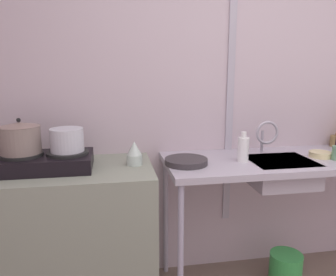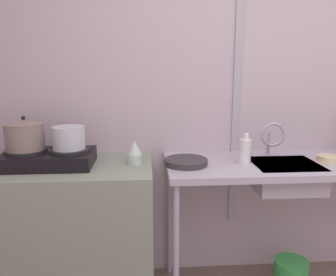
% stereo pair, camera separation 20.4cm
% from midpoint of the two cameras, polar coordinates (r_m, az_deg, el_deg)
% --- Properties ---
extents(wall_back, '(4.87, 0.10, 2.51)m').
position_cam_midpoint_polar(wall_back, '(2.49, 15.81, 5.82)').
color(wall_back, '#C4B0BA').
rests_on(wall_back, ground).
extents(wall_metal_strip, '(0.05, 0.01, 2.01)m').
position_cam_midpoint_polar(wall_metal_strip, '(2.39, 14.11, 8.70)').
color(wall_metal_strip, '#AFA7B6').
extents(counter_concrete, '(1.29, 0.60, 0.92)m').
position_cam_midpoint_polar(counter_concrete, '(2.30, -16.94, -15.64)').
color(counter_concrete, gray).
rests_on(counter_concrete, ground).
extents(counter_sink, '(1.60, 0.60, 0.92)m').
position_cam_midpoint_polar(counter_sink, '(2.33, 22.59, -5.32)').
color(counter_sink, '#AFA7B6').
rests_on(counter_sink, ground).
extents(stove, '(0.53, 0.33, 0.11)m').
position_cam_midpoint_polar(stove, '(2.11, -17.12, -3.30)').
color(stove, black).
rests_on(stove, counter_concrete).
extents(pot_on_left_burner, '(0.23, 0.23, 0.20)m').
position_cam_midpoint_polar(pot_on_left_burner, '(2.11, -20.73, 0.50)').
color(pot_on_left_burner, gray).
rests_on(pot_on_left_burner, stove).
extents(pot_on_right_burner, '(0.19, 0.19, 0.14)m').
position_cam_midpoint_polar(pot_on_right_burner, '(2.06, -13.86, 0.01)').
color(pot_on_right_burner, silver).
rests_on(pot_on_right_burner, stove).
extents(percolator, '(0.10, 0.10, 0.15)m').
position_cam_midpoint_polar(percolator, '(2.06, -2.91, -2.54)').
color(percolator, silver).
rests_on(percolator, counter_concrete).
extents(sink_basin, '(0.41, 0.36, 0.16)m').
position_cam_midpoint_polar(sink_basin, '(2.26, 21.70, -6.00)').
color(sink_basin, '#AFA7B6').
rests_on(sink_basin, counter_sink).
extents(faucet, '(0.16, 0.09, 0.24)m').
position_cam_midpoint_polar(faucet, '(2.33, 19.79, 0.33)').
color(faucet, '#AFA7B6').
rests_on(faucet, counter_sink).
extents(frying_pan, '(0.27, 0.27, 0.04)m').
position_cam_midpoint_polar(frying_pan, '(2.06, 5.92, -4.10)').
color(frying_pan, '#342E32').
rests_on(frying_pan, counter_sink).
extents(small_bowl_on_drainboard, '(0.14, 0.14, 0.04)m').
position_cam_midpoint_polar(small_bowl_on_drainboard, '(2.40, 27.97, -3.15)').
color(small_bowl_on_drainboard, beige).
rests_on(small_bowl_on_drainboard, counter_sink).
extents(bottle_by_sink, '(0.07, 0.07, 0.19)m').
position_cam_midpoint_polar(bottle_by_sink, '(2.14, 15.73, -2.14)').
color(bottle_by_sink, white).
rests_on(bottle_by_sink, counter_sink).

